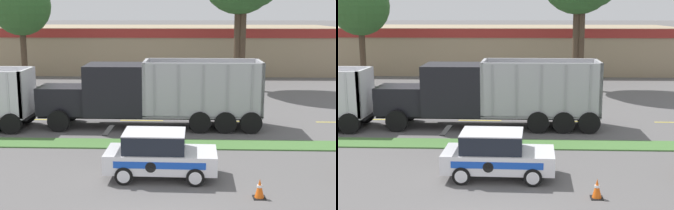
# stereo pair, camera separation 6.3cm
# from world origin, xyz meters

# --- Properties ---
(grass_verge) EXTENTS (120.00, 1.52, 0.06)m
(grass_verge) POSITION_xyz_m (0.00, 9.03, 0.03)
(grass_verge) COLOR #477538
(grass_verge) RESTS_ON ground_plane
(centre_line_3) EXTENTS (2.40, 0.14, 0.01)m
(centre_line_3) POSITION_xyz_m (-7.01, 13.79, 0.00)
(centre_line_3) COLOR yellow
(centre_line_3) RESTS_ON ground_plane
(centre_line_4) EXTENTS (2.40, 0.14, 0.01)m
(centre_line_4) POSITION_xyz_m (-1.61, 13.79, 0.00)
(centre_line_4) COLOR yellow
(centre_line_4) RESTS_ON ground_plane
(centre_line_5) EXTENTS (2.40, 0.14, 0.01)m
(centre_line_5) POSITION_xyz_m (3.79, 13.79, 0.00)
(centre_line_5) COLOR yellow
(centre_line_5) RESTS_ON ground_plane
(dump_truck_mid) EXTENTS (11.53, 2.77, 3.53)m
(dump_truck_mid) POSITION_xyz_m (-1.95, 12.43, 1.68)
(dump_truck_mid) COLOR black
(dump_truck_mid) RESTS_ON ground_plane
(rally_car) EXTENTS (4.06, 2.01, 1.75)m
(rally_car) POSITION_xyz_m (-0.13, 4.84, 0.87)
(rally_car) COLOR white
(rally_car) RESTS_ON ground_plane
(traffic_cone) EXTENTS (0.40, 0.40, 0.66)m
(traffic_cone) POSITION_xyz_m (3.24, 2.97, 0.32)
(traffic_cone) COLOR black
(traffic_cone) RESTS_ON ground_plane
(store_building_backdrop) EXTENTS (36.42, 12.10, 4.44)m
(store_building_backdrop) POSITION_xyz_m (-2.50, 37.39, 2.22)
(store_building_backdrop) COLOR #9E896B
(store_building_backdrop) RESTS_ON ground_plane
(tree_behind_right) EXTENTS (4.68, 4.68, 9.88)m
(tree_behind_right) POSITION_xyz_m (-12.30, 26.05, 6.81)
(tree_behind_right) COLOR #473828
(tree_behind_right) RESTS_ON ground_plane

